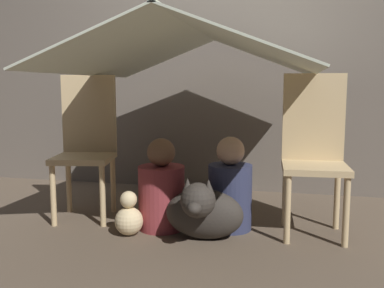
{
  "coord_description": "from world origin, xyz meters",
  "views": [
    {
      "loc": [
        0.59,
        -2.3,
        0.87
      ],
      "look_at": [
        0.0,
        0.24,
        0.53
      ],
      "focal_mm": 40.0,
      "sensor_mm": 36.0,
      "label": 1
    }
  ],
  "objects_px": {
    "chair_left": "(86,142)",
    "dog": "(203,211)",
    "person_front": "(162,191)",
    "chair_right": "(314,150)",
    "person_second": "(230,190)"
  },
  "relations": [
    {
      "from": "chair_left",
      "to": "person_front",
      "type": "xyz_separation_m",
      "value": [
        0.57,
        -0.15,
        -0.27
      ]
    },
    {
      "from": "chair_right",
      "to": "dog",
      "type": "distance_m",
      "value": 0.76
    },
    {
      "from": "chair_left",
      "to": "person_front",
      "type": "bearing_deg",
      "value": -26.12
    },
    {
      "from": "chair_left",
      "to": "chair_right",
      "type": "relative_size",
      "value": 1.0
    },
    {
      "from": "chair_right",
      "to": "chair_left",
      "type": "bearing_deg",
      "value": 176.8
    },
    {
      "from": "chair_left",
      "to": "person_front",
      "type": "height_order",
      "value": "chair_left"
    },
    {
      "from": "chair_left",
      "to": "chair_right",
      "type": "bearing_deg",
      "value": -11.48
    },
    {
      "from": "chair_right",
      "to": "person_second",
      "type": "bearing_deg",
      "value": -176.04
    },
    {
      "from": "dog",
      "to": "person_front",
      "type": "bearing_deg",
      "value": 151.95
    },
    {
      "from": "person_front",
      "to": "dog",
      "type": "distance_m",
      "value": 0.34
    },
    {
      "from": "person_second",
      "to": "dog",
      "type": "relative_size",
      "value": 1.27
    },
    {
      "from": "chair_left",
      "to": "chair_right",
      "type": "xyz_separation_m",
      "value": [
        1.48,
        0.0,
        0.0
      ]
    },
    {
      "from": "chair_left",
      "to": "person_second",
      "type": "bearing_deg",
      "value": -15.07
    },
    {
      "from": "chair_right",
      "to": "person_second",
      "type": "distance_m",
      "value": 0.56
    },
    {
      "from": "chair_left",
      "to": "dog",
      "type": "relative_size",
      "value": 2.1
    }
  ]
}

